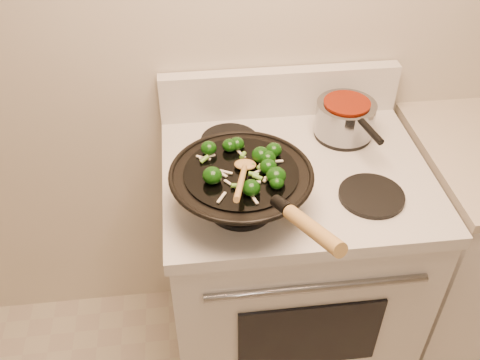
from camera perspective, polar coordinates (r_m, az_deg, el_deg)
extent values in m
cube|color=silver|center=(1.91, 5.01, -10.06)|extent=(0.76, 0.64, 0.88)
cube|color=silver|center=(1.59, 5.94, 0.67)|extent=(0.78, 0.66, 0.04)
cube|color=silver|center=(1.77, 4.24, 9.32)|extent=(0.78, 0.05, 0.16)
cylinder|color=gray|center=(1.45, 8.22, -11.31)|extent=(0.60, 0.02, 0.02)
cube|color=black|center=(1.63, 7.41, -16.23)|extent=(0.42, 0.01, 0.28)
cylinder|color=black|center=(1.43, 0.12, -2.80)|extent=(0.18, 0.18, 0.01)
cylinder|color=black|center=(1.51, 13.84, -1.63)|extent=(0.18, 0.18, 0.01)
cylinder|color=black|center=(1.66, -1.11, 4.19)|extent=(0.18, 0.18, 0.01)
cylinder|color=black|center=(1.73, 10.89, 4.93)|extent=(0.18, 0.18, 0.01)
torus|color=black|center=(1.36, 0.13, 0.70)|extent=(0.37, 0.37, 0.01)
cylinder|color=black|center=(1.36, 0.13, 0.80)|extent=(0.29, 0.29, 0.01)
cylinder|color=black|center=(1.18, 4.49, -2.70)|extent=(0.05, 0.07, 0.05)
cylinder|color=#A87E42|center=(1.08, 7.82, -5.28)|extent=(0.09, 0.19, 0.09)
ellipsoid|color=#0C3408|center=(1.31, -2.97, 0.48)|extent=(0.05, 0.05, 0.04)
cylinder|color=#437A2B|center=(1.32, -2.31, 0.07)|extent=(0.01, 0.02, 0.02)
ellipsoid|color=#0C3408|center=(1.38, 2.23, 2.71)|extent=(0.05, 0.05, 0.04)
ellipsoid|color=#0C3408|center=(1.40, 3.63, 3.23)|extent=(0.04, 0.04, 0.04)
ellipsoid|color=#0C3408|center=(1.42, -1.12, 3.72)|extent=(0.04, 0.04, 0.03)
cylinder|color=#437A2B|center=(1.42, -0.64, 3.43)|extent=(0.02, 0.02, 0.02)
ellipsoid|color=#0C3408|center=(1.37, 2.77, 2.23)|extent=(0.03, 0.03, 0.03)
ellipsoid|color=#0C3408|center=(1.30, 3.94, -0.29)|extent=(0.04, 0.04, 0.03)
ellipsoid|color=#0C3408|center=(1.28, 1.19, -0.83)|extent=(0.05, 0.05, 0.04)
cylinder|color=#437A2B|center=(1.29, 1.79, -1.19)|extent=(0.02, 0.02, 0.02)
ellipsoid|color=#0C3408|center=(1.37, 2.97, 2.37)|extent=(0.04, 0.04, 0.04)
ellipsoid|color=#0C3408|center=(1.41, -3.36, 3.42)|extent=(0.04, 0.04, 0.04)
ellipsoid|color=#0C3408|center=(1.42, -0.34, 3.90)|extent=(0.04, 0.04, 0.03)
cylinder|color=#437A2B|center=(1.43, 0.14, 3.61)|extent=(0.02, 0.02, 0.01)
ellipsoid|color=#0C3408|center=(1.31, 3.88, 0.46)|extent=(0.05, 0.05, 0.04)
ellipsoid|color=#0C3408|center=(1.34, 3.03, 1.45)|extent=(0.04, 0.04, 0.04)
cube|color=#EDE8CD|center=(1.32, 1.49, -0.20)|extent=(0.03, 0.01, 0.00)
cube|color=#EDE8CD|center=(1.35, -2.10, 0.76)|extent=(0.03, 0.04, 0.00)
cube|color=#EDE8CD|center=(1.28, 1.42, -1.89)|extent=(0.02, 0.05, 0.00)
cube|color=#EDE8CD|center=(1.31, -1.09, -0.40)|extent=(0.03, 0.03, 0.00)
cube|color=#EDE8CD|center=(1.28, -1.98, -1.88)|extent=(0.03, 0.04, 0.00)
cube|color=#EDE8CD|center=(1.35, 1.91, 0.90)|extent=(0.04, 0.03, 0.00)
cube|color=#EDE8CD|center=(1.41, 0.01, 2.90)|extent=(0.03, 0.05, 0.00)
cube|color=#EDE8CD|center=(1.35, -1.77, 0.92)|extent=(0.05, 0.03, 0.00)
cube|color=#EDE8CD|center=(1.39, 3.86, 2.00)|extent=(0.04, 0.01, 0.00)
cube|color=#EDE8CD|center=(1.40, -3.52, 2.49)|extent=(0.04, 0.02, 0.00)
cube|color=#EDE8CD|center=(1.40, 2.91, 2.50)|extent=(0.02, 0.04, 0.00)
cube|color=#EDE8CD|center=(1.40, -3.93, 2.38)|extent=(0.04, 0.02, 0.00)
cylinder|color=#5E9E33|center=(1.41, 2.27, 3.20)|extent=(0.02, 0.03, 0.01)
cylinder|color=#5E9E33|center=(1.30, -0.57, -0.60)|extent=(0.02, 0.03, 0.02)
cylinder|color=#5E9E33|center=(1.33, 1.86, 0.31)|extent=(0.02, 0.03, 0.01)
cylinder|color=#5E9E33|center=(1.33, 1.46, 0.61)|extent=(0.02, 0.03, 0.01)
cylinder|color=#5E9E33|center=(1.39, -3.80, 2.24)|extent=(0.02, 0.02, 0.01)
cylinder|color=#5E9E33|center=(1.37, 1.32, 1.70)|extent=(0.02, 0.03, 0.01)
cylinder|color=#5E9E33|center=(1.35, 2.31, 1.17)|extent=(0.02, 0.02, 0.01)
cylinder|color=#5E9E33|center=(1.39, 0.31, 2.64)|extent=(0.03, 0.01, 0.01)
sphere|color=#F4E7AC|center=(1.37, 2.21, 1.61)|extent=(0.01, 0.01, 0.01)
sphere|color=#F4E7AC|center=(1.33, 2.73, 0.20)|extent=(0.01, 0.01, 0.01)
sphere|color=#F4E7AC|center=(1.32, 2.63, -0.09)|extent=(0.01, 0.01, 0.01)
sphere|color=#F4E7AC|center=(1.30, 1.03, -0.96)|extent=(0.01, 0.01, 0.01)
ellipsoid|color=#A87E42|center=(1.36, 0.56, 1.66)|extent=(0.06, 0.05, 0.02)
cylinder|color=#A87E42|center=(1.24, 0.11, -0.18)|extent=(0.06, 0.22, 0.10)
cylinder|color=gray|center=(1.70, 11.13, 6.53)|extent=(0.18, 0.18, 0.10)
cylinder|color=#681404|center=(1.67, 11.36, 8.07)|extent=(0.14, 0.14, 0.01)
cylinder|color=black|center=(1.57, 13.80, 5.05)|extent=(0.04, 0.11, 0.02)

